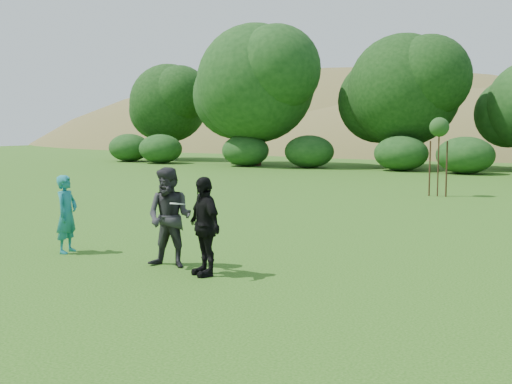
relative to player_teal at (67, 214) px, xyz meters
The scene contains 6 objects.
ground 2.86m from the player_teal, ahead, with size 120.00×120.00×0.00m, color #19470C.
player_teal is the anchor object (origin of this frame).
player_grey 2.60m from the player_teal, ahead, with size 0.88×0.68×1.81m, color #29282B.
player_black 3.51m from the player_teal, ahead, with size 0.99×0.41×1.69m, color black.
frisbee 3.08m from the player_teal, ahead, with size 0.27×0.27×0.07m.
sapling 14.75m from the player_teal, 73.36° to the left, with size 0.70×0.70×2.85m.
Camera 1 is at (6.64, -9.28, 2.54)m, focal length 45.00 mm.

